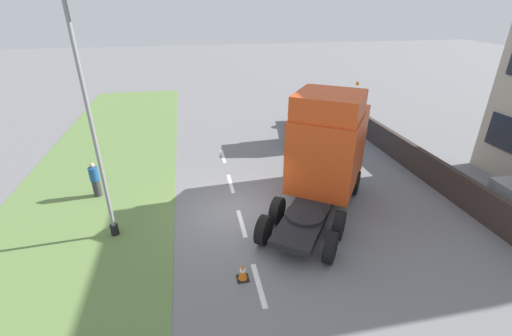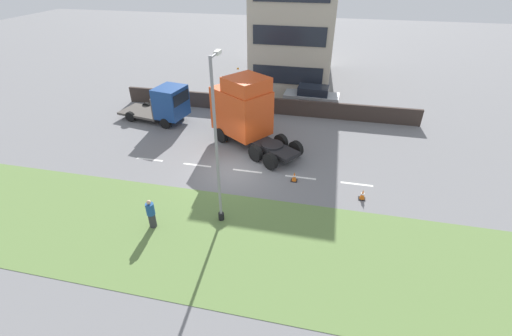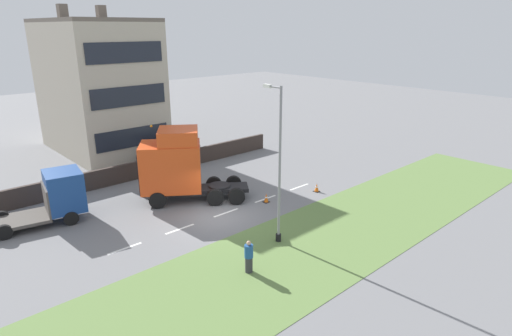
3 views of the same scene
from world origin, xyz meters
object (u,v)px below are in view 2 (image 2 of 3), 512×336
object	(u,v)px
flatbed_truck	(167,104)
pedestrian	(151,214)
lorry_cab	(244,111)
traffic_cone_trailing	(294,177)
parked_car	(312,98)
traffic_cone_lead	(363,195)
lamp_post	(217,152)

from	to	relation	value
flatbed_truck	pedestrian	size ratio (longest dim) A/B	3.68
lorry_cab	traffic_cone_trailing	xyz separation A→B (m)	(-4.04, -3.93, -2.02)
lorry_cab	flatbed_truck	distance (m)	6.87
pedestrian	traffic_cone_trailing	distance (m)	8.11
parked_car	pedestrian	size ratio (longest dim) A/B	2.93
parked_car	traffic_cone_lead	size ratio (longest dim) A/B	7.82
flatbed_truck	parked_car	size ratio (longest dim) A/B	1.26
pedestrian	traffic_cone_lead	distance (m)	10.79
flatbed_truck	lamp_post	world-z (taller)	lamp_post
flatbed_truck	pedestrian	bearing A→B (deg)	31.10
flatbed_truck	parked_car	world-z (taller)	flatbed_truck
flatbed_truck	traffic_cone_trailing	xyz separation A→B (m)	(-5.99, -10.47, -1.20)
lamp_post	parked_car	bearing A→B (deg)	-11.55
flatbed_truck	traffic_cone_lead	world-z (taller)	flatbed_truck
lamp_post	pedestrian	bearing A→B (deg)	112.49
lorry_cab	flatbed_truck	size ratio (longest dim) A/B	1.16
lorry_cab	parked_car	xyz separation A→B (m)	(7.12, -3.97, -1.37)
lamp_post	traffic_cone_trailing	distance (m)	6.16
parked_car	pedestrian	world-z (taller)	parked_car
pedestrian	traffic_cone_lead	world-z (taller)	pedestrian
flatbed_truck	lamp_post	xyz separation A→B (m)	(-10.05, -7.39, 2.27)
flatbed_truck	traffic_cone_lead	bearing A→B (deg)	74.02
flatbed_truck	parked_car	distance (m)	11.72
lorry_cab	traffic_cone_lead	size ratio (longest dim) A/B	11.38
lamp_post	pedestrian	world-z (taller)	lamp_post
flatbed_truck	traffic_cone_trailing	distance (m)	12.12
pedestrian	traffic_cone_trailing	world-z (taller)	pedestrian
lamp_post	traffic_cone_lead	distance (m)	8.26
traffic_cone_trailing	traffic_cone_lead	bearing A→B (deg)	-104.07
lorry_cab	parked_car	world-z (taller)	lorry_cab
parked_car	traffic_cone_lead	xyz separation A→B (m)	(-12.10, -3.71, -0.66)
lorry_cab	traffic_cone_trailing	distance (m)	5.99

